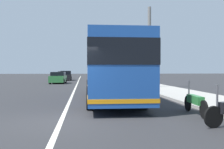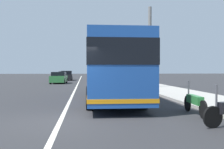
{
  "view_description": "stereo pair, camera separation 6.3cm",
  "coord_description": "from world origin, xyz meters",
  "views": [
    {
      "loc": [
        -8.55,
        -0.74,
        1.7
      ],
      "look_at": [
        5.81,
        -2.33,
        1.45
      ],
      "focal_mm": 41.66,
      "sensor_mm": 36.0,
      "label": 1
    },
    {
      "loc": [
        -8.56,
        -0.8,
        1.7
      ],
      "look_at": [
        5.81,
        -2.33,
        1.45
      ],
      "focal_mm": 41.66,
      "sensor_mm": 36.0,
      "label": 2
    }
  ],
  "objects": [
    {
      "name": "lane_divider_line",
      "position": [
        10.0,
        0.0,
        0.0
      ],
      "size": [
        110.0,
        0.16,
        0.01
      ],
      "primitive_type": "cube",
      "color": "silver",
      "rests_on": "ground"
    },
    {
      "name": "car_side_street",
      "position": [
        24.79,
        2.42,
        0.7
      ],
      "size": [
        4.02,
        1.98,
        1.45
      ],
      "rotation": [
        0.0,
        0.0,
        3.1
      ],
      "color": "#2D7238",
      "rests_on": "ground"
    },
    {
      "name": "car_ahead_same_lane",
      "position": [
        34.78,
        2.11,
        0.73
      ],
      "size": [
        4.4,
        1.98,
        1.56
      ],
      "rotation": [
        0.0,
        0.0,
        3.17
      ],
      "color": "black",
      "rests_on": "ground"
    },
    {
      "name": "car_far_distant",
      "position": [
        41.0,
        3.09,
        0.68
      ],
      "size": [
        4.04,
        1.99,
        1.44
      ],
      "rotation": [
        0.0,
        0.0,
        3.16
      ],
      "color": "gold",
      "rests_on": "ground"
    },
    {
      "name": "ground_plane",
      "position": [
        0.0,
        0.0,
        0.0
      ],
      "size": [
        220.0,
        220.0,
        0.0
      ],
      "primitive_type": "plane",
      "color": "#2D2D30"
    },
    {
      "name": "sidewalk_curb",
      "position": [
        10.0,
        -7.43,
        0.07
      ],
      "size": [
        110.0,
        3.6,
        0.14
      ],
      "primitive_type": "cube",
      "color": "#B2ADA3",
      "rests_on": "ground"
    },
    {
      "name": "coach_bus",
      "position": [
        6.31,
        -2.25,
        1.88
      ],
      "size": [
        11.91,
        2.78,
        3.26
      ],
      "rotation": [
        0.0,
        0.0,
        -0.02
      ],
      "color": "#1E4C9E",
      "rests_on": "ground"
    },
    {
      "name": "utility_pole",
      "position": [
        15.08,
        -6.86,
        3.78
      ],
      "size": [
        0.31,
        0.31,
        7.56
      ],
      "primitive_type": "cylinder",
      "color": "slate",
      "rests_on": "ground"
    },
    {
      "name": "motorcycle_mid_row",
      "position": [
        0.93,
        -4.99,
        0.48
      ],
      "size": [
        2.36,
        0.34,
        1.27
      ],
      "rotation": [
        0.0,
        0.0,
        -0.08
      ],
      "color": "black",
      "rests_on": "ground"
    }
  ]
}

